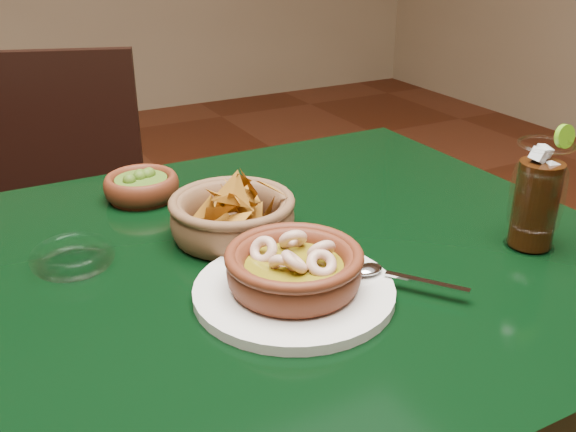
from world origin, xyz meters
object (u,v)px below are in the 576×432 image
shrimp_plate (294,274)px  cola_drink (537,197)px  dining_chair (56,243)px  chip_basket (233,216)px  dining_table (187,342)px

shrimp_plate → cola_drink: 0.35m
dining_chair → cola_drink: bearing=-59.2°
dining_chair → chip_basket: 0.71m
chip_basket → cola_drink: cola_drink is taller
dining_table → dining_chair: dining_chair is taller
dining_table → shrimp_plate: size_ratio=4.12×
dining_table → shrimp_plate: (0.10, -0.11, 0.13)m
dining_table → chip_basket: chip_basket is taller
shrimp_plate → cola_drink: size_ratio=1.75×
dining_table → chip_basket: bearing=34.8°
dining_table → dining_chair: (-0.06, 0.70, -0.16)m
dining_table → cola_drink: cola_drink is taller
dining_table → cola_drink: bearing=-18.1°
dining_chair → shrimp_plate: size_ratio=3.09×
dining_table → chip_basket: (0.10, 0.07, 0.13)m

